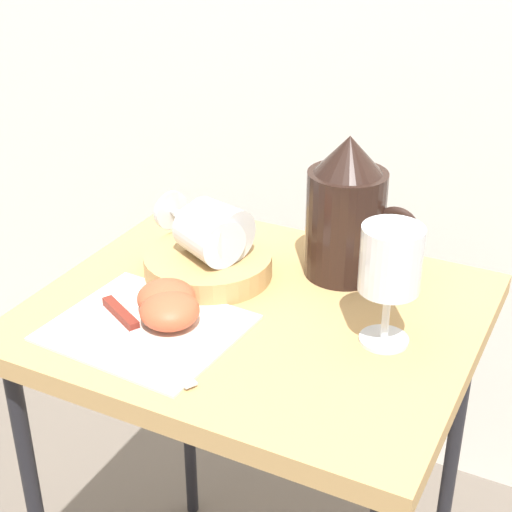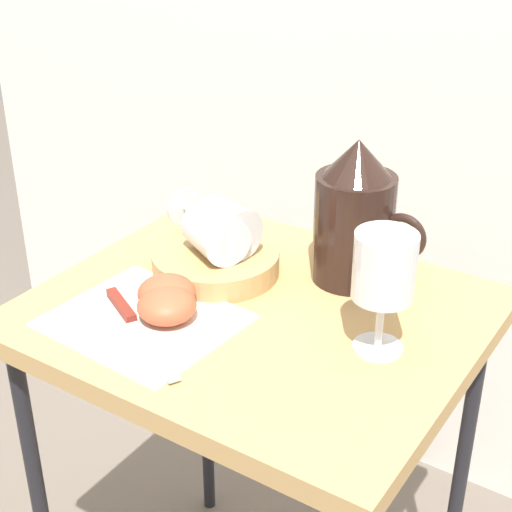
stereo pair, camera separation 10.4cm
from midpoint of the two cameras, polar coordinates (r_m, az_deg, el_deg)
The scene contains 10 objects.
table at distance 1.12m, azimuth -2.69°, elevation -6.66°, with size 0.60×0.51×0.69m.
linen_napkin at distance 1.05m, azimuth -10.81°, elevation -5.23°, with size 0.24×0.20×0.00m, color silver.
basket_tray at distance 1.16m, azimuth -6.07°, elevation -0.69°, with size 0.19×0.19×0.04m, color tan.
pitcher at distance 1.13m, azimuth 3.96°, elevation 2.56°, with size 0.17×0.11×0.21m.
wine_glass_upright at distance 0.96m, azimuth 6.67°, elevation -0.83°, with size 0.08×0.08×0.16m.
wine_glass_tipped_near at distance 1.13m, azimuth -6.25°, elevation 1.54°, with size 0.16×0.13×0.07m.
wine_glass_tipped_far at distance 1.13m, azimuth -5.58°, elevation 1.94°, with size 0.15×0.10×0.08m.
apple_half_left at distance 1.07m, azimuth -9.33°, elevation -3.10°, with size 0.08×0.08×0.04m, color #C15133.
apple_half_right at distance 1.04m, azimuth -9.18°, elevation -4.04°, with size 0.08×0.08×0.04m, color #C15133.
knife at distance 1.04m, azimuth -11.75°, elevation -5.15°, with size 0.21×0.12×0.01m.
Camera 1 is at (0.42, -0.82, 1.25)m, focal length 55.01 mm.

